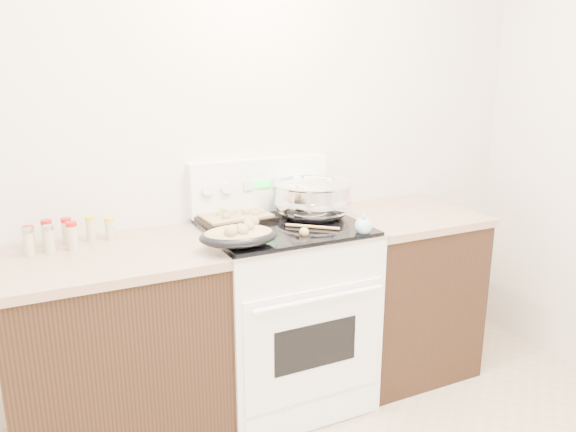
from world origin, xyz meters
TOP-DOWN VIEW (x-y plane):
  - room_shell at (0.00, 0.00)m, footprint 4.10×3.60m
  - counter_left at (-0.48, 1.43)m, footprint 0.93×0.67m
  - counter_right at (1.08, 1.43)m, footprint 0.73×0.67m
  - kitchen_range at (0.35, 1.42)m, footprint 0.78×0.73m
  - mixing_bowl at (0.55, 1.49)m, footprint 0.49×0.49m
  - roasting_pan at (0.04, 1.21)m, footprint 0.37×0.29m
  - baking_sheet at (0.17, 1.60)m, footprint 0.38×0.28m
  - wooden_spoon at (0.40, 1.26)m, footprint 0.21×0.19m
  - blue_ladle at (0.63, 1.15)m, footprint 0.18×0.25m
  - spice_jars at (-0.65, 1.59)m, footprint 0.39×0.15m

SIDE VIEW (x-z plane):
  - counter_left at x=-0.48m, z-range 0.00..0.92m
  - counter_right at x=1.08m, z-range 0.00..0.92m
  - kitchen_range at x=0.35m, z-range -0.12..1.10m
  - wooden_spoon at x=0.40m, z-range 0.93..0.98m
  - baking_sheet at x=0.17m, z-range 0.93..0.99m
  - blue_ladle at x=0.63m, z-range 0.93..1.03m
  - spice_jars at x=-0.65m, z-range 0.92..1.04m
  - roasting_pan at x=0.04m, z-range 0.93..1.05m
  - mixing_bowl at x=0.55m, z-range 0.92..1.15m
  - room_shell at x=0.00m, z-range 0.33..3.08m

